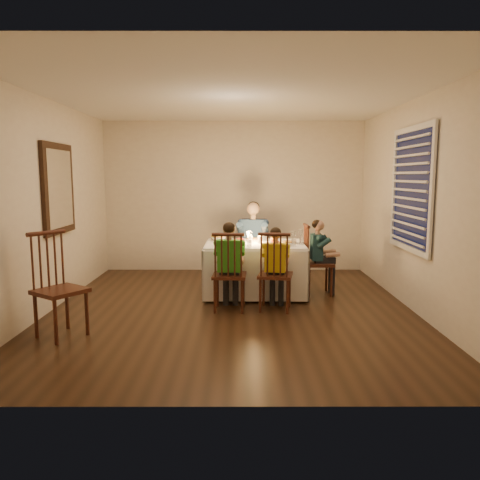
{
  "coord_description": "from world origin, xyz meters",
  "views": [
    {
      "loc": [
        0.09,
        -5.7,
        1.66
      ],
      "look_at": [
        0.1,
        0.15,
        0.86
      ],
      "focal_mm": 35.0,
      "sensor_mm": 36.0,
      "label": 1
    }
  ],
  "objects_px": {
    "chair_near_right": "(275,310)",
    "serving_bowl": "(218,239)",
    "dining_table": "(255,258)",
    "chair_adult": "(253,283)",
    "child_green": "(230,310)",
    "chair_extra": "(63,336)",
    "adult": "(253,283)",
    "child_yellow": "(275,310)",
    "child_teal": "(318,294)",
    "chair_end": "(318,294)",
    "chair_near_left": "(230,310)"
  },
  "relations": [
    {
      "from": "dining_table",
      "to": "child_green",
      "type": "bearing_deg",
      "value": -112.9
    },
    {
      "from": "chair_extra",
      "to": "chair_near_right",
      "type": "bearing_deg",
      "value": -31.39
    },
    {
      "from": "dining_table",
      "to": "child_yellow",
      "type": "xyz_separation_m",
      "value": [
        0.23,
        -0.78,
        -0.52
      ]
    },
    {
      "from": "child_yellow",
      "to": "child_teal",
      "type": "relative_size",
      "value": 0.99
    },
    {
      "from": "chair_near_right",
      "to": "chair_near_left",
      "type": "bearing_deg",
      "value": 11.33
    },
    {
      "from": "child_yellow",
      "to": "child_teal",
      "type": "distance_m",
      "value": 1.03
    },
    {
      "from": "dining_table",
      "to": "adult",
      "type": "distance_m",
      "value": 0.89
    },
    {
      "from": "chair_adult",
      "to": "child_teal",
      "type": "height_order",
      "value": "child_teal"
    },
    {
      "from": "dining_table",
      "to": "chair_end",
      "type": "bearing_deg",
      "value": 1.38
    },
    {
      "from": "chair_near_right",
      "to": "chair_extra",
      "type": "relative_size",
      "value": 0.9
    },
    {
      "from": "adult",
      "to": "serving_bowl",
      "type": "relative_size",
      "value": 5.81
    },
    {
      "from": "child_green",
      "to": "child_yellow",
      "type": "distance_m",
      "value": 0.57
    },
    {
      "from": "chair_near_right",
      "to": "serving_bowl",
      "type": "relative_size",
      "value": 4.56
    },
    {
      "from": "dining_table",
      "to": "chair_extra",
      "type": "height_order",
      "value": "dining_table"
    },
    {
      "from": "dining_table",
      "to": "child_yellow",
      "type": "distance_m",
      "value": 0.96
    },
    {
      "from": "adult",
      "to": "child_teal",
      "type": "relative_size",
      "value": 1.2
    },
    {
      "from": "child_green",
      "to": "serving_bowl",
      "type": "relative_size",
      "value": 5.07
    },
    {
      "from": "chair_adult",
      "to": "serving_bowl",
      "type": "distance_m",
      "value": 1.02
    },
    {
      "from": "chair_adult",
      "to": "child_green",
      "type": "bearing_deg",
      "value": -94.76
    },
    {
      "from": "chair_extra",
      "to": "adult",
      "type": "relative_size",
      "value": 0.87
    },
    {
      "from": "chair_end",
      "to": "adult",
      "type": "height_order",
      "value": "adult"
    },
    {
      "from": "serving_bowl",
      "to": "chair_end",
      "type": "bearing_deg",
      "value": -10.65
    },
    {
      "from": "dining_table",
      "to": "child_green",
      "type": "distance_m",
      "value": 1.0
    },
    {
      "from": "chair_end",
      "to": "child_teal",
      "type": "height_order",
      "value": "child_teal"
    },
    {
      "from": "chair_near_right",
      "to": "child_green",
      "type": "height_order",
      "value": "child_green"
    },
    {
      "from": "adult",
      "to": "child_green",
      "type": "height_order",
      "value": "adult"
    },
    {
      "from": "child_yellow",
      "to": "chair_end",
      "type": "bearing_deg",
      "value": -119.73
    },
    {
      "from": "adult",
      "to": "dining_table",
      "type": "bearing_deg",
      "value": -81.99
    },
    {
      "from": "chair_extra",
      "to": "child_yellow",
      "type": "bearing_deg",
      "value": -31.39
    },
    {
      "from": "dining_table",
      "to": "chair_adult",
      "type": "xyz_separation_m",
      "value": [
        -0.0,
        0.72,
        -0.52
      ]
    },
    {
      "from": "chair_extra",
      "to": "child_yellow",
      "type": "distance_m",
      "value": 2.5
    },
    {
      "from": "child_green",
      "to": "child_yellow",
      "type": "bearing_deg",
      "value": -175.75
    },
    {
      "from": "chair_near_left",
      "to": "child_yellow",
      "type": "bearing_deg",
      "value": -175.75
    },
    {
      "from": "chair_adult",
      "to": "chair_end",
      "type": "height_order",
      "value": "same"
    },
    {
      "from": "child_green",
      "to": "serving_bowl",
      "type": "bearing_deg",
      "value": -76.88
    },
    {
      "from": "chair_extra",
      "to": "serving_bowl",
      "type": "height_order",
      "value": "serving_bowl"
    },
    {
      "from": "child_green",
      "to": "child_teal",
      "type": "xyz_separation_m",
      "value": [
        1.24,
        0.8,
        0.0
      ]
    },
    {
      "from": "chair_near_right",
      "to": "chair_end",
      "type": "height_order",
      "value": "same"
    },
    {
      "from": "chair_adult",
      "to": "child_green",
      "type": "relative_size",
      "value": 0.9
    },
    {
      "from": "adult",
      "to": "serving_bowl",
      "type": "height_order",
      "value": "serving_bowl"
    },
    {
      "from": "dining_table",
      "to": "child_teal",
      "type": "xyz_separation_m",
      "value": [
        0.9,
        0.02,
        -0.52
      ]
    },
    {
      "from": "chair_near_left",
      "to": "chair_adult",
      "type": "bearing_deg",
      "value": -99.29
    },
    {
      "from": "child_yellow",
      "to": "child_green",
      "type": "bearing_deg",
      "value": 11.33
    },
    {
      "from": "adult",
      "to": "child_green",
      "type": "bearing_deg",
      "value": -94.76
    },
    {
      "from": "child_teal",
      "to": "child_yellow",
      "type": "bearing_deg",
      "value": 138.85
    },
    {
      "from": "chair_near_left",
      "to": "chair_extra",
      "type": "bearing_deg",
      "value": 32.68
    },
    {
      "from": "chair_end",
      "to": "child_green",
      "type": "bearing_deg",
      "value": 121.86
    },
    {
      "from": "adult",
      "to": "child_yellow",
      "type": "xyz_separation_m",
      "value": [
        0.23,
        -1.5,
        0.0
      ]
    },
    {
      "from": "chair_near_right",
      "to": "child_yellow",
      "type": "bearing_deg",
      "value": -0.0
    },
    {
      "from": "child_yellow",
      "to": "serving_bowl",
      "type": "distance_m",
      "value": 1.51
    }
  ]
}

